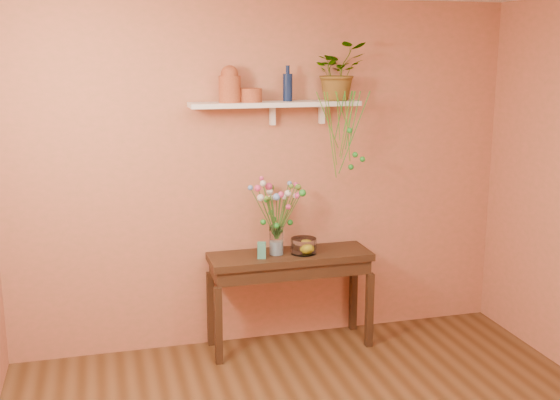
# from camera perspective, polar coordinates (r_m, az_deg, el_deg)

# --- Properties ---
(room) EXTENTS (4.04, 4.04, 2.70)m
(room) POSITION_cam_1_polar(r_m,az_deg,el_deg) (3.48, 6.66, -3.69)
(room) COLOR brown
(room) RESTS_ON ground
(sideboard) EXTENTS (1.26, 0.41, 0.77)m
(sideboard) POSITION_cam_1_polar(r_m,az_deg,el_deg) (5.34, 0.84, -5.65)
(sideboard) COLOR #352015
(sideboard) RESTS_ON ground
(wall_shelf) EXTENTS (1.30, 0.24, 0.19)m
(wall_shelf) POSITION_cam_1_polar(r_m,az_deg,el_deg) (5.16, -0.29, 8.02)
(wall_shelf) COLOR white
(wall_shelf) RESTS_ON room
(terracotta_jug) EXTENTS (0.19, 0.19, 0.27)m
(terracotta_jug) POSITION_cam_1_polar(r_m,az_deg,el_deg) (5.07, -4.24, 9.63)
(terracotta_jug) COLOR #9F522E
(terracotta_jug) RESTS_ON wall_shelf
(terracotta_pot) EXTENTS (0.17, 0.17, 0.10)m
(terracotta_pot) POSITION_cam_1_polar(r_m,az_deg,el_deg) (5.10, -2.47, 8.79)
(terracotta_pot) COLOR #9F522E
(terracotta_pot) RESTS_ON wall_shelf
(blue_bottle) EXTENTS (0.07, 0.07, 0.27)m
(blue_bottle) POSITION_cam_1_polar(r_m,az_deg,el_deg) (5.19, 0.65, 9.50)
(blue_bottle) COLOR #0D1B3E
(blue_bottle) RESTS_ON wall_shelf
(spider_plant) EXTENTS (0.43, 0.38, 0.44)m
(spider_plant) POSITION_cam_1_polar(r_m,az_deg,el_deg) (5.31, 4.91, 10.73)
(spider_plant) COLOR #238227
(spider_plant) RESTS_ON wall_shelf
(plant_fronds) EXTENTS (0.44, 0.22, 0.67)m
(plant_fronds) POSITION_cam_1_polar(r_m,az_deg,el_deg) (5.21, 5.81, 5.12)
(plant_fronds) COLOR #238227
(plant_fronds) RESTS_ON wall_shelf
(glass_vase) EXTENTS (0.11, 0.11, 0.23)m
(glass_vase) POSITION_cam_1_polar(r_m,az_deg,el_deg) (5.25, -0.31, -3.57)
(glass_vase) COLOR white
(glass_vase) RESTS_ON sideboard
(bouquet) EXTENTS (0.43, 0.63, 0.49)m
(bouquet) POSITION_cam_1_polar(r_m,az_deg,el_deg) (5.16, -0.26, 0.00)
(bouquet) COLOR #386B28
(bouquet) RESTS_ON glass_vase
(glass_bowl) EXTENTS (0.20, 0.20, 0.12)m
(glass_bowl) POSITION_cam_1_polar(r_m,az_deg,el_deg) (5.29, 1.99, -3.92)
(glass_bowl) COLOR white
(glass_bowl) RESTS_ON sideboard
(lemon) EXTENTS (0.08, 0.08, 0.08)m
(lemon) POSITION_cam_1_polar(r_m,az_deg,el_deg) (5.28, 2.22, -4.07)
(lemon) COLOR yellow
(lemon) RESTS_ON glass_bowl
(carton) EXTENTS (0.07, 0.06, 0.13)m
(carton) POSITION_cam_1_polar(r_m,az_deg,el_deg) (5.16, -1.55, -4.24)
(carton) COLOR teal
(carton) RESTS_ON sideboard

